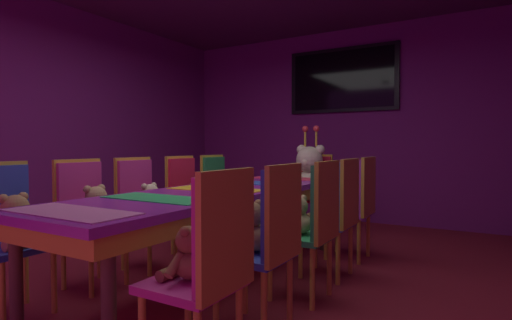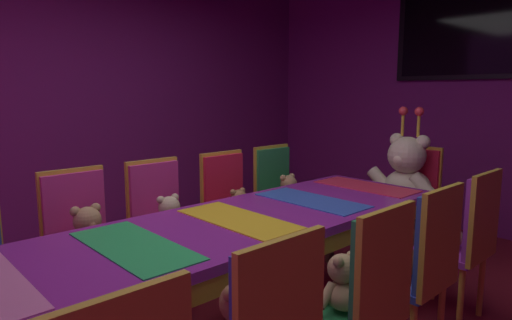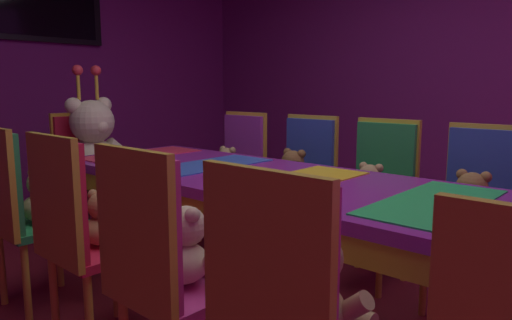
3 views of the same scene
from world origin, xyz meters
The scene contains 27 objects.
ground_plane centered at (0.00, 0.00, 0.00)m, with size 7.90×7.90×0.00m, color maroon.
wall_back centered at (0.00, 3.20, 1.40)m, with size 5.20×0.12×2.80m, color #721E72.
wall_left centered at (-2.60, 0.00, 1.40)m, with size 0.12×6.40×2.80m, color #721E72.
banquet_table centered at (0.00, 0.00, 0.66)m, with size 0.90×3.04×0.75m.
chair_left_0 centered at (-0.83, -1.20, 0.60)m, with size 0.42×0.41×0.98m.
teddy_left_0 centered at (-0.69, -1.20, 0.60)m, with size 0.27×0.35×0.33m.
chair_left_1 centered at (-0.85, -0.58, 0.60)m, with size 0.42×0.41×0.98m.
teddy_left_1 centered at (-0.70, -0.58, 0.60)m, with size 0.27×0.35×0.33m.
chair_left_2 centered at (-0.85, -0.01, 0.60)m, with size 0.42×0.41×0.98m.
teddy_left_2 centered at (-0.70, -0.01, 0.59)m, with size 0.25×0.32×0.30m.
chair_left_3 centered at (-0.83, 0.60, 0.60)m, with size 0.42×0.41×0.98m.
teddy_left_3 centered at (-0.69, 0.60, 0.57)m, with size 0.21×0.27×0.26m.
chair_left_4 centered at (-0.85, 1.19, 0.60)m, with size 0.42×0.41×0.98m.
teddy_left_4 centered at (-0.70, 1.19, 0.58)m, with size 0.24×0.31×0.29m.
chair_right_0 centered at (0.82, -1.15, 0.60)m, with size 0.42×0.41×0.98m.
teddy_right_0 centered at (0.68, -1.15, 0.57)m, with size 0.22×0.28×0.26m.
chair_right_1 centered at (0.81, -0.57, 0.60)m, with size 0.42×0.41×0.98m.
teddy_right_1 centered at (0.67, -0.57, 0.59)m, with size 0.25×0.32×0.31m.
chair_right_2 centered at (0.85, 0.02, 0.60)m, with size 0.42×0.41×0.98m.
teddy_right_2 centered at (0.71, 0.02, 0.58)m, with size 0.23×0.29×0.28m.
chair_right_3 centered at (0.84, 0.58, 0.60)m, with size 0.42×0.41×0.98m.
teddy_right_3 centered at (0.69, 0.58, 0.59)m, with size 0.26×0.33×0.31m.
chair_right_4 centered at (0.82, 1.19, 0.60)m, with size 0.42×0.41×0.98m.
teddy_right_4 centered at (0.68, 1.19, 0.58)m, with size 0.23×0.29×0.28m.
throne_chair centered at (0.00, 2.06, 0.60)m, with size 0.41×0.42×0.98m.
king_teddy_bear centered at (0.00, 1.89, 0.74)m, with size 0.68×0.53×0.88m.
wall_tv centered at (0.00, 3.11, 2.05)m, with size 1.60×0.06×0.93m.
Camera 1 is at (1.90, -2.61, 1.09)m, focal length 28.29 mm.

